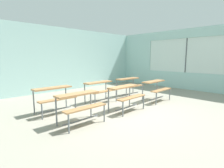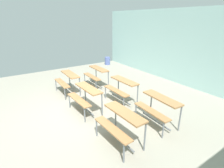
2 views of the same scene
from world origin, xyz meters
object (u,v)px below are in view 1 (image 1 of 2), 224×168
Objects in this scene: desk_bench_r0c2 at (156,86)px; desk_bench_r1c0 at (54,94)px; desk_bench_r0c0 at (80,101)px; desk_bench_r0c1 at (126,92)px; desk_bench_r1c1 at (100,87)px; desk_bench_r1c2 at (130,83)px.

desk_bench_r1c0 is at bearing 157.38° from desk_bench_r0c2.
desk_bench_r0c0 and desk_bench_r0c1 have the same top height.
desk_bench_r1c1 is 0.99× the size of desk_bench_r1c2.
desk_bench_r0c0 is 3.29m from desk_bench_r0c2.
desk_bench_r0c2 is 3.58m from desk_bench_r1c0.
desk_bench_r0c0 and desk_bench_r1c1 have the same top height.
desk_bench_r0c2 is 1.02× the size of desk_bench_r1c0.
desk_bench_r0c0 is 0.98× the size of desk_bench_r1c2.
desk_bench_r0c0 is at bearing -145.10° from desk_bench_r1c1.
desk_bench_r0c2 is at bearing -38.66° from desk_bench_r1c1.
desk_bench_r1c0 and desk_bench_r1c2 have the same top height.
desk_bench_r0c1 and desk_bench_r1c0 have the same top height.
desk_bench_r0c0 is 1.60m from desk_bench_r0c1.
desk_bench_r0c1 is 1.02× the size of desk_bench_r1c0.
desk_bench_r0c0 is 1.00× the size of desk_bench_r1c0.
desk_bench_r1c2 is at bearing -1.97° from desk_bench_r1c1.
desk_bench_r0c2 is (3.29, -0.03, 0.00)m from desk_bench_r0c0.
desk_bench_r1c1 is (-1.64, 1.24, 0.00)m from desk_bench_r0c2.
desk_bench_r0c0 is 0.99× the size of desk_bench_r1c1.
desk_bench_r0c0 is at bearing 177.40° from desk_bench_r0c2.
desk_bench_r1c0 and desk_bench_r1c1 have the same top height.
desk_bench_r1c2 is (1.63, 1.25, 0.00)m from desk_bench_r0c1.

